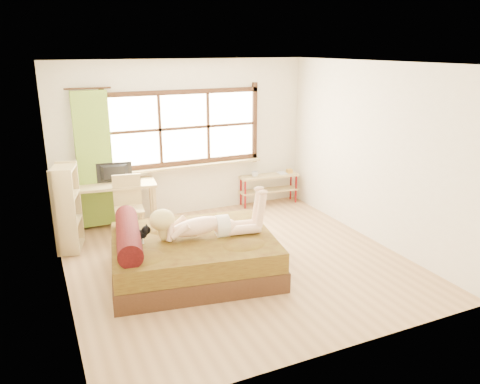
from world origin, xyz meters
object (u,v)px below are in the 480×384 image
woman (205,214)px  bookshelf (67,208)px  desk (116,190)px  pipe_shelf (269,183)px  bed (190,254)px  kitten (136,234)px  chair (128,203)px

woman → bookshelf: bearing=144.8°
desk → bookshelf: (-0.80, -0.54, -0.03)m
pipe_shelf → bed: bearing=-132.8°
woman → desk: woman is taller
bed → desk: 2.13m
kitten → pipe_shelf: kitten is taller
chair → bookshelf: (-0.92, -0.18, 0.10)m
desk → chair: bearing=-65.5°
chair → bookshelf: 0.94m
pipe_shelf → desk: bearing=-173.2°
bed → woman: size_ratio=1.59×
kitten → pipe_shelf: (2.98, 2.05, -0.23)m
chair → bookshelf: bookshelf is taller
desk → pipe_shelf: size_ratio=1.14×
kitten → pipe_shelf: size_ratio=0.27×
pipe_shelf → chair: bearing=-165.7°
bed → chair: (-0.45, 1.66, 0.26)m
desk → woman: bearing=-62.6°
desk → bookshelf: size_ratio=1.03×
bed → pipe_shelf: bearing=52.1°
woman → desk: size_ratio=1.12×
woman → kitten: size_ratio=4.67×
woman → pipe_shelf: bearing=55.5°
bookshelf → bed: bearing=-33.3°
woman → chair: woman is taller
kitten → chair: chair is taller
bed → kitten: 0.77m
bed → pipe_shelf: 3.15m
bed → pipe_shelf: bed is taller
chair → pipe_shelf: (2.76, 0.48, -0.13)m
woman → kitten: bearing=179.5°
bed → pipe_shelf: (2.31, 2.14, 0.13)m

